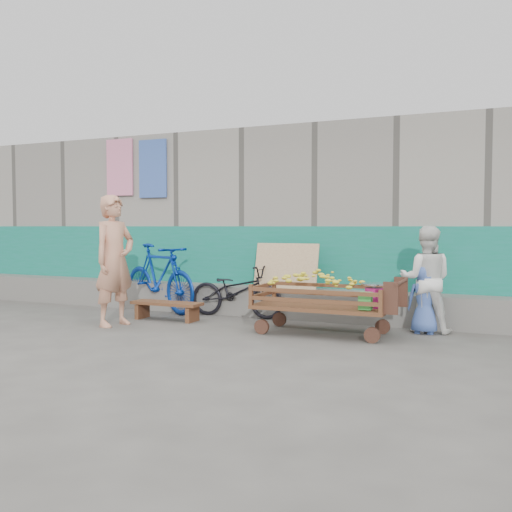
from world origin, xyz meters
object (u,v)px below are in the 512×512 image
at_px(banana_cart, 320,292).
at_px(bicycle_blue, 159,278).
at_px(child, 425,299).
at_px(woman, 426,279).
at_px(bicycle_dark, 236,291).
at_px(bench, 167,307).
at_px(vendor_man, 115,261).

relative_size(banana_cart, bicycle_blue, 1.02).
bearing_deg(child, bicycle_blue, -3.34).
distance_m(woman, child, 0.27).
bearing_deg(banana_cart, bicycle_dark, 153.17).
bearing_deg(child, bicycle_dark, -4.99).
bearing_deg(woman, bicycle_dark, -8.80).
relative_size(bench, bicycle_blue, 0.59).
bearing_deg(vendor_man, banana_cart, -67.66).
height_order(banana_cart, bench, banana_cart).
bearing_deg(bench, vendor_man, -120.65).
xyz_separation_m(banana_cart, bench, (-2.42, 0.13, -0.34)).
distance_m(banana_cart, child, 1.37).
distance_m(banana_cart, woman, 1.42).
relative_size(vendor_man, bicycle_blue, 0.99).
relative_size(banana_cart, bicycle_dark, 1.23).
relative_size(bench, woman, 0.78).
xyz_separation_m(woman, bicycle_dark, (-2.84, 0.14, -0.30)).
xyz_separation_m(child, bicycle_blue, (-4.24, 0.25, 0.10)).
relative_size(woman, bicycle_blue, 0.76).
bearing_deg(child, bench, 6.58).
height_order(vendor_man, bicycle_dark, vendor_man).
distance_m(child, bicycle_dark, 2.85).
height_order(banana_cart, bicycle_blue, bicycle_blue).
relative_size(child, bicycle_blue, 0.49).
height_order(woman, child, woman).
bearing_deg(bench, bicycle_dark, 38.93).
height_order(banana_cart, child, child).
distance_m(banana_cart, vendor_man, 2.91).
xyz_separation_m(woman, child, (0.00, -0.11, -0.25)).
bearing_deg(bicycle_dark, bicycle_blue, 90.13).
relative_size(woman, child, 1.55).
bearing_deg(bench, banana_cart, -3.18).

